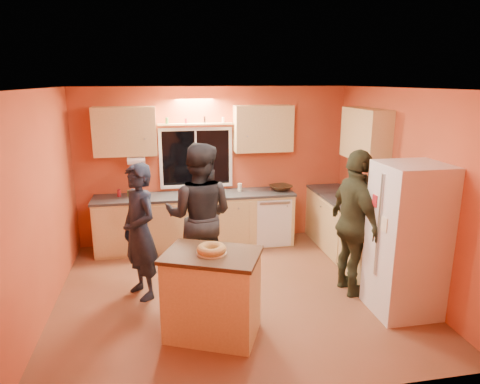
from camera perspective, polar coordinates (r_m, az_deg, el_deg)
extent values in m
plane|color=brown|center=(5.75, -0.70, -13.23)|extent=(4.50, 4.50, 0.00)
cube|color=#CE5A34|center=(7.20, -3.48, 3.50)|extent=(4.50, 0.04, 2.60)
cube|color=#CE5A34|center=(3.43, 5.10, -9.37)|extent=(4.50, 0.04, 2.60)
cube|color=#CE5A34|center=(5.38, -25.09, -1.75)|extent=(0.04, 4.00, 2.60)
cube|color=#CE5A34|center=(6.06, 20.71, 0.44)|extent=(0.04, 4.00, 2.60)
cube|color=white|center=(5.08, -0.79, 13.64)|extent=(4.50, 4.00, 0.02)
cube|color=black|center=(7.12, -5.89, 4.56)|extent=(1.10, 0.02, 0.90)
cube|color=white|center=(7.11, -5.88, 4.54)|extent=(1.20, 0.04, 1.00)
cube|color=tan|center=(6.91, -15.10, 7.80)|extent=(0.95, 0.33, 0.75)
cube|color=tan|center=(7.08, 3.11, 8.45)|extent=(0.95, 0.33, 0.75)
cube|color=tan|center=(6.56, 16.37, 7.38)|extent=(0.33, 1.00, 0.75)
cylinder|color=silver|center=(6.85, -13.67, 4.07)|extent=(0.27, 0.12, 0.12)
cube|color=tan|center=(7.10, -5.88, -3.98)|extent=(3.20, 0.60, 0.86)
cube|color=#282B2D|center=(6.97, -5.97, -0.48)|extent=(3.24, 0.62, 0.04)
cube|color=tan|center=(7.62, 11.64, -2.90)|extent=(0.60, 0.60, 0.86)
cube|color=#282B2D|center=(7.50, 11.82, 0.38)|extent=(0.62, 0.62, 0.04)
cube|color=tan|center=(6.59, 15.55, -5.97)|extent=(0.60, 1.80, 0.86)
cube|color=#282B2D|center=(6.45, 15.82, -2.22)|extent=(0.62, 1.84, 0.04)
cube|color=silver|center=(5.34, 21.39, -5.99)|extent=(0.72, 0.70, 1.80)
cube|color=tan|center=(4.71, -3.71, -13.66)|extent=(1.11, 0.95, 0.92)
cube|color=black|center=(4.51, -3.81, -8.38)|extent=(1.17, 1.01, 0.04)
torus|color=#B48B49|center=(4.48, -3.82, -7.61)|extent=(0.31, 0.31, 0.09)
imported|color=black|center=(5.49, -13.23, -5.19)|extent=(0.67, 0.75, 1.73)
imported|color=black|center=(5.64, -5.43, -3.21)|extent=(1.12, 0.98, 1.93)
imported|color=#2D311F|center=(5.59, 15.09, -4.08)|extent=(0.52, 1.13, 1.88)
imported|color=black|center=(7.20, 5.46, 0.57)|extent=(0.44, 0.44, 0.09)
cylinder|color=#EBE6C5|center=(6.94, -4.90, 0.39)|extent=(0.14, 0.14, 0.17)
imported|color=gray|center=(5.78, 18.56, -2.81)|extent=(0.28, 0.26, 0.26)
cube|color=maroon|center=(6.84, 13.66, -0.62)|extent=(0.18, 0.14, 0.07)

